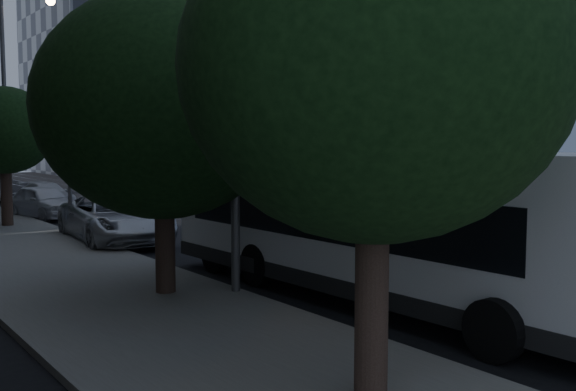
# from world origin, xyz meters

# --- Properties ---
(ground) EXTENTS (120.00, 120.00, 0.00)m
(ground) POSITION_xyz_m (0.00, 0.00, 0.00)
(ground) COLOR black
(ground) RESTS_ON ground
(tram_rails) EXTENTS (4.52, 90.00, 0.02)m
(tram_rails) POSITION_xyz_m (2.50, 20.00, 0.01)
(tram_rails) COLOR #93929A
(tram_rails) RESTS_ON ground
(overhead_wires) EXTENTS (2.23, 90.00, 6.00)m
(overhead_wires) POSITION_xyz_m (-4.97, 20.00, 3.47)
(overhead_wires) COLOR black
(overhead_wires) RESTS_ON ground
(building_distant_right) EXTENTS (22.00, 18.00, 24.00)m
(building_distant_right) POSITION_xyz_m (18.00, 55.00, 12.00)
(building_distant_right) COLOR #333640
(building_distant_right) RESTS_ON ground
(trolleybus) EXTENTS (3.08, 12.90, 5.63)m
(trolleybus) POSITION_xyz_m (-2.90, -2.78, 1.77)
(trolleybus) COLOR silver
(trolleybus) RESTS_ON ground
(pickup_silver) EXTENTS (3.33, 6.29, 1.68)m
(pickup_silver) POSITION_xyz_m (-4.30, 8.32, 0.84)
(pickup_silver) COLOR #BABDC3
(pickup_silver) RESTS_ON ground
(car_white_a) EXTENTS (2.65, 4.69, 1.51)m
(car_white_a) POSITION_xyz_m (-4.30, 16.71, 0.75)
(car_white_a) COLOR silver
(car_white_a) RESTS_ON ground
(car_white_b) EXTENTS (2.13, 4.55, 1.28)m
(car_white_b) POSITION_xyz_m (-2.70, 21.70, 0.64)
(car_white_b) COLOR #B8B8BD
(car_white_b) RESTS_ON ground
(tree_0) EXTENTS (4.98, 4.98, 6.71)m
(tree_0) POSITION_xyz_m (-7.00, -7.03, 4.46)
(tree_0) COLOR #2E1F19
(tree_0) RESTS_ON ground
(tree_1) EXTENTS (5.55, 5.55, 6.80)m
(tree_1) POSITION_xyz_m (-6.50, 0.00, 4.29)
(tree_1) COLOR #2E1F19
(tree_1) RESTS_ON ground
(tree_2) EXTENTS (3.83, 3.83, 5.64)m
(tree_2) POSITION_xyz_m (-6.50, 14.00, 3.90)
(tree_2) COLOR #2E1F19
(tree_2) RESTS_ON ground
(streetlamp_near) EXTENTS (2.17, 0.44, 8.81)m
(streetlamp_near) POSITION_xyz_m (-4.80, -0.88, 5.37)
(streetlamp_near) COLOR #565658
(streetlamp_near) RESTS_ON ground
(streetlamp_far) EXTENTS (2.58, 0.44, 10.76)m
(streetlamp_far) POSITION_xyz_m (-4.78, 19.24, 6.44)
(streetlamp_far) COLOR #565658
(streetlamp_far) RESTS_ON ground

